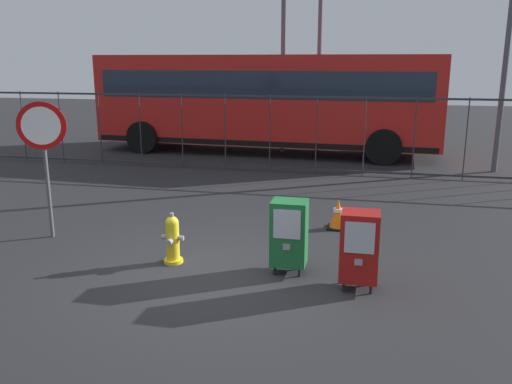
{
  "coord_description": "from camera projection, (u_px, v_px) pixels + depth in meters",
  "views": [
    {
      "loc": [
        1.98,
        -6.5,
        2.86
      ],
      "look_at": [
        0.3,
        1.2,
        0.9
      ],
      "focal_mm": 37.39,
      "sensor_mm": 36.0,
      "label": 1
    }
  ],
  "objects": [
    {
      "name": "fence_barrier",
      "position": [
        293.0,
        134.0,
        13.65
      ],
      "size": [
        18.03,
        0.04,
        2.0
      ],
      "color": "#2D2D33",
      "rests_on": "ground_plane"
    },
    {
      "name": "traffic_cone",
      "position": [
        338.0,
        214.0,
        9.23
      ],
      "size": [
        0.36,
        0.36,
        0.53
      ],
      "color": "black",
      "rests_on": "ground_plane"
    },
    {
      "name": "ground_plane",
      "position": [
        216.0,
        276.0,
        7.26
      ],
      "size": [
        60.0,
        60.0,
        0.0
      ],
      "primitive_type": "plane",
      "color": "#262628"
    },
    {
      "name": "stop_sign",
      "position": [
        43.0,
        141.0,
        8.45
      ],
      "size": [
        0.71,
        0.31,
        2.23
      ],
      "color": "#4C4F54",
      "rests_on": "ground_plane"
    },
    {
      "name": "newspaper_box_primary",
      "position": [
        359.0,
        246.0,
        6.73
      ],
      "size": [
        0.48,
        0.42,
        1.02
      ],
      "color": "black",
      "rests_on": "ground_plane"
    },
    {
      "name": "bus_near",
      "position": [
        267.0,
        98.0,
        16.59
      ],
      "size": [
        10.61,
        3.18,
        3.0
      ],
      "rotation": [
        0.0,
        0.0,
        -0.05
      ],
      "color": "red",
      "rests_on": "ground_plane"
    },
    {
      "name": "fire_hydrant",
      "position": [
        173.0,
        239.0,
        7.65
      ],
      "size": [
        0.33,
        0.32,
        0.75
      ],
      "color": "yellow",
      "rests_on": "ground_plane"
    },
    {
      "name": "street_light_near_left",
      "position": [
        284.0,
        14.0,
        16.0
      ],
      "size": [
        0.32,
        0.32,
        7.24
      ],
      "color": "#4C4F54",
      "rests_on": "ground_plane"
    },
    {
      "name": "newspaper_box_secondary",
      "position": [
        289.0,
        233.0,
        7.26
      ],
      "size": [
        0.48,
        0.42,
        1.02
      ],
      "color": "black",
      "rests_on": "ground_plane"
    }
  ]
}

